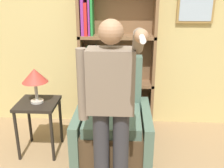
{
  "coord_description": "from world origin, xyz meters",
  "views": [
    {
      "loc": [
        0.36,
        -1.61,
        1.89
      ],
      "look_at": [
        0.23,
        0.82,
        1.02
      ],
      "focal_mm": 42.0,
      "sensor_mm": 36.0,
      "label": 1
    }
  ],
  "objects": [
    {
      "name": "armchair",
      "position": [
        0.23,
        1.2,
        0.35
      ],
      "size": [
        0.88,
        0.91,
        1.14
      ],
      "color": "#4C3823",
      "rests_on": "ground_plane"
    },
    {
      "name": "person_standing",
      "position": [
        0.24,
        0.5,
        0.96
      ],
      "size": [
        0.56,
        0.78,
        1.68
      ],
      "color": "#2D2D33",
      "rests_on": "ground_plane"
    },
    {
      "name": "side_table",
      "position": [
        -0.66,
        1.16,
        0.54
      ],
      "size": [
        0.46,
        0.46,
        0.65
      ],
      "color": "black",
      "rests_on": "ground_plane"
    },
    {
      "name": "table_lamp",
      "position": [
        -0.66,
        1.16,
        0.96
      ],
      "size": [
        0.29,
        0.29,
        0.41
      ],
      "color": "#B7B2A8",
      "rests_on": "side_table"
    },
    {
      "name": "bookcase",
      "position": [
        0.14,
        1.87,
        0.96
      ],
      "size": [
        1.02,
        0.28,
        1.97
      ],
      "color": "brown",
      "rests_on": "ground_plane"
    },
    {
      "name": "wall_back",
      "position": [
        0.01,
        2.03,
        1.4
      ],
      "size": [
        8.0,
        0.11,
        2.8
      ],
      "color": "tan",
      "rests_on": "ground_plane"
    }
  ]
}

